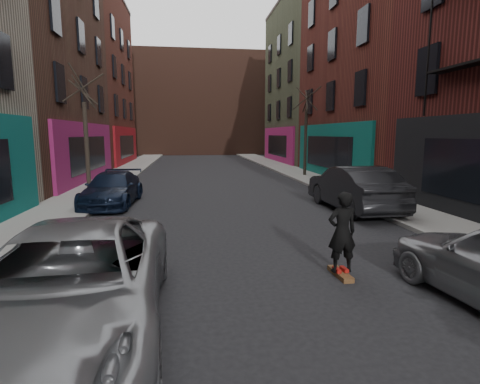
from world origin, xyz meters
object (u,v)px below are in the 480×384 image
object	(u,v)px
tree_left_far	(85,122)
parked_left_end	(112,189)
tree_right_far	(306,124)
skateboarder	(342,232)
parked_right_end	(354,188)
parked_left_far	(69,285)
skateboard	(340,274)

from	to	relation	value
tree_left_far	parked_left_end	world-z (taller)	tree_left_far
tree_right_far	parked_left_end	world-z (taller)	tree_right_far
tree_right_far	skateboarder	bearing A→B (deg)	-105.19
tree_right_far	parked_right_end	xyz separation A→B (m)	(-1.60, -11.07, -2.68)
parked_left_end	parked_right_end	distance (m)	9.49
tree_left_far	parked_right_end	world-z (taller)	tree_left_far
parked_right_end	skateboarder	size ratio (longest dim) A/B	3.13
tree_right_far	parked_left_end	distance (m)	14.20
tree_left_far	parked_right_end	size ratio (longest dim) A/B	1.26
tree_left_far	parked_left_end	bearing A→B (deg)	-59.87
parked_left_far	parked_left_end	size ratio (longest dim) A/B	1.23
tree_left_far	skateboard	size ratio (longest dim) A/B	8.12
parked_right_end	skateboarder	xyz separation A→B (m)	(-3.11, -6.29, 0.07)
parked_left_far	parked_right_end	xyz separation A→B (m)	(7.80, 7.97, 0.07)
parked_right_end	parked_left_far	bearing A→B (deg)	44.48
tree_left_far	parked_right_end	xyz separation A→B (m)	(10.80, -5.07, -2.53)
tree_right_far	parked_left_far	distance (m)	21.41
tree_right_far	parked_left_end	size ratio (longest dim) A/B	1.49
tree_left_far	parked_left_end	distance (m)	4.19
skateboard	tree_right_far	bearing A→B (deg)	72.39
parked_left_far	parked_right_end	world-z (taller)	parked_right_end
tree_left_far	parked_right_end	bearing A→B (deg)	-25.13
parked_right_end	tree_left_far	bearing A→B (deg)	-26.28
parked_right_end	skateboarder	world-z (taller)	skateboarder
tree_right_far	parked_left_far	world-z (taller)	tree_right_far
parked_left_far	parked_left_end	distance (m)	10.38
parked_left_far	skateboard	size ratio (longest dim) A/B	7.00
skateboard	skateboarder	xyz separation A→B (m)	(0.00, 0.00, 0.87)
parked_left_far	tree_right_far	bearing A→B (deg)	61.45
parked_left_end	skateboard	distance (m)	10.56
parked_left_end	tree_left_far	bearing A→B (deg)	122.95
tree_right_far	parked_left_far	size ratio (longest dim) A/B	1.21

